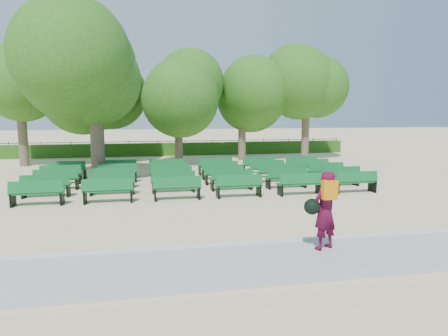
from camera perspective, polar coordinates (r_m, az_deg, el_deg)
name	(u,v)px	position (r m, az deg, el deg)	size (l,w,h in m)	color
ground	(196,193)	(15.35, -3.97, -3.65)	(120.00, 120.00, 0.00)	beige
paving	(242,264)	(8.32, 2.56, -13.55)	(30.00, 2.20, 0.06)	#ACABA7
curb	(230,245)	(9.37, 0.87, -10.92)	(30.00, 0.12, 0.10)	silver
hedge	(172,149)	(29.10, -7.42, 2.69)	(26.00, 0.70, 0.90)	#295916
fence	(172,155)	(29.54, -7.45, 1.89)	(26.00, 0.10, 1.02)	black
tree_line	(176,162)	(25.18, -6.81, 0.86)	(21.80, 6.80, 7.04)	#30691C
bench_array	(198,183)	(17.13, -3.71, -2.14)	(1.73, 0.65, 1.07)	#105F29
tree_among	(94,69)	(18.60, -18.10, 13.24)	(5.24, 5.24, 7.31)	brown
person	(324,209)	(9.08, 14.08, -5.76)	(0.88, 0.65, 1.75)	#480A24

